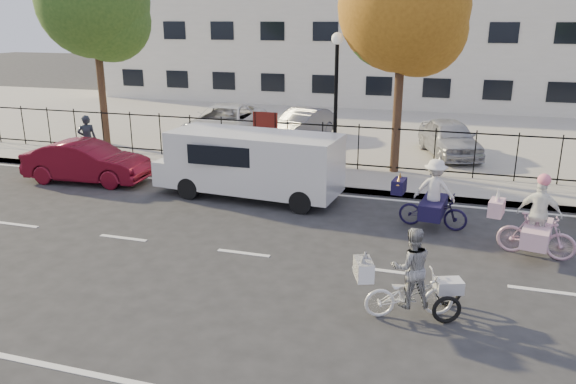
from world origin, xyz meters
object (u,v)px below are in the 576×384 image
(red_sedan, at_px, (87,162))
(lot_car_d, at_px, (450,138))
(unicorn_bike, at_px, (536,226))
(lot_car_b, at_px, (225,124))
(pedestrian, at_px, (87,139))
(white_van, at_px, (251,162))
(zebra_trike, at_px, (410,283))
(lamppost, at_px, (336,78))
(bull_bike, at_px, (433,201))
(lot_car_c, at_px, (303,124))

(red_sedan, height_order, lot_car_d, lot_car_d)
(unicorn_bike, bearing_deg, lot_car_b, 64.08)
(pedestrian, relative_size, lot_car_b, 0.32)
(white_van, relative_size, red_sedan, 1.39)
(zebra_trike, height_order, lot_car_b, zebra_trike)
(pedestrian, bearing_deg, unicorn_bike, 129.31)
(lamppost, relative_size, lot_car_b, 0.84)
(zebra_trike, xyz_separation_m, lot_car_d, (0.30, 11.73, 0.18))
(lamppost, relative_size, lot_car_d, 1.14)
(bull_bike, height_order, white_van, white_van)
(lamppost, height_order, unicorn_bike, lamppost)
(lot_car_b, distance_m, lot_car_c, 3.18)
(white_van, distance_m, pedestrian, 6.73)
(zebra_trike, xyz_separation_m, pedestrian, (-11.45, 7.06, 0.35))
(red_sedan, bearing_deg, lamppost, -70.89)
(lamppost, xyz_separation_m, zebra_trike, (3.19, -8.46, -2.49))
(white_van, bearing_deg, lot_car_b, 123.69)
(unicorn_bike, bearing_deg, white_van, 85.56)
(lot_car_d, bearing_deg, lot_car_c, 148.13)
(lot_car_b, bearing_deg, red_sedan, -111.08)
(lot_car_d, bearing_deg, unicorn_bike, -95.47)
(unicorn_bike, relative_size, bull_bike, 1.00)
(lamppost, distance_m, zebra_trike, 9.38)
(unicorn_bike, distance_m, lot_car_b, 13.50)
(lamppost, bearing_deg, bull_bike, -50.31)
(lamppost, height_order, red_sedan, lamppost)
(unicorn_bike, height_order, lot_car_c, unicorn_bike)
(lamppost, relative_size, unicorn_bike, 2.32)
(zebra_trike, relative_size, unicorn_bike, 1.00)
(pedestrian, xyz_separation_m, lot_car_c, (5.91, 6.01, -0.22))
(pedestrian, bearing_deg, lot_car_b, -159.71)
(unicorn_bike, xyz_separation_m, lot_car_c, (-7.84, 9.72, 0.07))
(zebra_trike, height_order, lot_car_c, zebra_trike)
(white_van, xyz_separation_m, red_sedan, (-5.43, 0.00, -0.39))
(white_van, bearing_deg, lot_car_c, 99.12)
(lot_car_d, bearing_deg, zebra_trike, -110.42)
(unicorn_bike, distance_m, pedestrian, 14.25)
(bull_bike, bearing_deg, zebra_trike, -175.32)
(unicorn_bike, bearing_deg, red_sedan, 92.38)
(unicorn_bike, bearing_deg, zebra_trike, 157.25)
(bull_bike, bearing_deg, lot_car_c, 39.48)
(zebra_trike, relative_size, lot_car_d, 0.49)
(pedestrian, distance_m, lot_car_b, 5.51)
(bull_bike, distance_m, pedestrian, 11.85)
(unicorn_bike, height_order, red_sedan, unicorn_bike)
(lot_car_c, bearing_deg, red_sedan, -106.30)
(lamppost, distance_m, lot_car_d, 5.31)
(lamppost, bearing_deg, white_van, -119.99)
(lamppost, bearing_deg, pedestrian, -170.38)
(lot_car_c, bearing_deg, bull_bike, -40.65)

